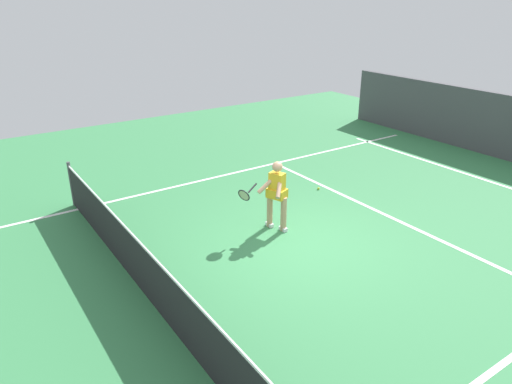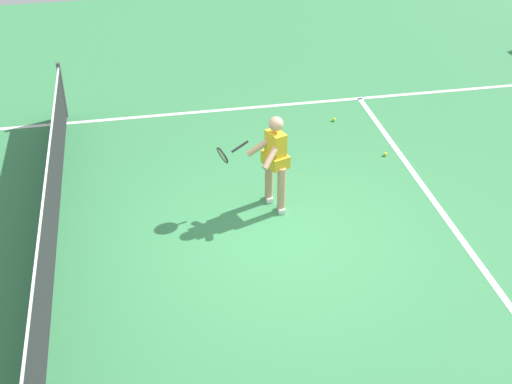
{
  "view_description": "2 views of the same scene",
  "coord_description": "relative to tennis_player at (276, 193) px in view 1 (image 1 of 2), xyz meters",
  "views": [
    {
      "loc": [
        -6.58,
        5.51,
        4.78
      ],
      "look_at": [
        0.78,
        0.5,
        1.01
      ],
      "focal_mm": 33.15,
      "sensor_mm": 36.0,
      "label": 1
    },
    {
      "loc": [
        -8.01,
        1.92,
        6.17
      ],
      "look_at": [
        0.06,
        0.38,
        0.79
      ],
      "focal_mm": 48.89,
      "sensor_mm": 36.0,
      "label": 2
    }
  ],
  "objects": [
    {
      "name": "service_line_marking",
      "position": [
        -0.82,
        -2.54,
        -0.84
      ],
      "size": [
        8.55,
        0.1,
        0.01
      ],
      "primitive_type": "cube",
      "color": "white",
      "rests_on": "ground"
    },
    {
      "name": "tennis_player",
      "position": [
        0.0,
        0.0,
        0.0
      ],
      "size": [
        0.66,
        1.1,
        1.55
      ],
      "color": "tan",
      "rests_on": "ground"
    },
    {
      "name": "tennis_ball_far",
      "position": [
        2.6,
        -1.75,
        -0.81
      ],
      "size": [
        0.07,
        0.07,
        0.07
      ],
      "primitive_type": "sphere",
      "color": "#D1E533",
      "rests_on": "ground"
    },
    {
      "name": "ground_plane",
      "position": [
        -0.82,
        0.03,
        -0.85
      ],
      "size": [
        23.55,
        23.55,
        0.0
      ],
      "primitive_type": "plane",
      "color": "#38844C"
    },
    {
      "name": "sideline_right_marking",
      "position": [
        3.46,
        0.03,
        -0.84
      ],
      "size": [
        0.1,
        16.12,
        0.01
      ],
      "primitive_type": "cube",
      "color": "white",
      "rests_on": "ground"
    },
    {
      "name": "court_net",
      "position": [
        -0.82,
        3.3,
        -0.33
      ],
      "size": [
        9.23,
        0.08,
        1.11
      ],
      "color": "#4C4C51",
      "rests_on": "ground"
    },
    {
      "name": "sideline_left_marking",
      "position": [
        -5.09,
        0.03,
        -0.84
      ],
      "size": [
        0.1,
        16.12,
        0.01
      ],
      "primitive_type": "cube",
      "color": "white",
      "rests_on": "ground"
    },
    {
      "name": "tennis_ball_mid",
      "position": [
        1.16,
        -2.27,
        -0.81
      ],
      "size": [
        0.07,
        0.07,
        0.07
      ],
      "primitive_type": "sphere",
      "color": "#D1E533",
      "rests_on": "ground"
    },
    {
      "name": "baseline_marking",
      "position": [
        -0.82,
        -6.53,
        -0.84
      ],
      "size": [
        9.55,
        0.1,
        0.01
      ],
      "primitive_type": "cube",
      "color": "white",
      "rests_on": "ground"
    }
  ]
}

